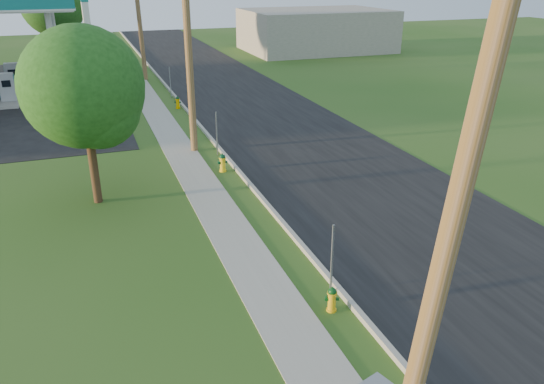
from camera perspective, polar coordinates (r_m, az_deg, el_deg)
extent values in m
cube|color=black|center=(20.41, 10.05, 0.12)|extent=(8.00, 120.00, 0.02)
cube|color=#99978D|center=(18.84, -0.62, -1.28)|extent=(0.15, 120.00, 0.15)
cube|color=gray|center=(18.42, -5.77, -2.20)|extent=(1.50, 120.00, 0.03)
cylinder|color=brown|center=(7.55, 19.09, -2.21)|extent=(1.31, 0.32, 9.48)
cylinder|color=brown|center=(23.85, -9.01, 15.67)|extent=(0.32, 0.32, 9.80)
cylinder|color=brown|center=(41.60, -14.14, 18.07)|extent=(0.49, 0.32, 9.50)
cube|color=gray|center=(13.56, 6.47, -7.32)|extent=(0.05, 0.04, 2.00)
cube|color=gray|center=(23.87, -5.95, 6.25)|extent=(0.05, 0.04, 2.00)
cube|color=gray|center=(35.52, -10.89, 11.48)|extent=(0.05, 0.04, 2.00)
cylinder|color=silver|center=(35.34, -22.36, 13.05)|extent=(0.36, 0.36, 5.50)
cylinder|color=silver|center=(41.88, -22.19, 14.38)|extent=(0.36, 0.36, 5.50)
cube|color=#99978D|center=(37.32, -26.32, 8.65)|extent=(1.20, 3.20, 0.18)
cube|color=#9EA0A3|center=(37.13, -26.58, 10.07)|extent=(0.90, 0.50, 1.70)
cube|color=#106F70|center=(37.13, -26.58, 10.07)|extent=(0.94, 0.40, 1.50)
cube|color=black|center=(36.82, -26.69, 10.37)|extent=(0.50, 0.02, 0.40)
cube|color=#99978D|center=(41.21, -25.86, 9.89)|extent=(1.20, 3.20, 0.18)
cube|color=#9EA0A3|center=(41.04, -26.09, 11.18)|extent=(0.90, 0.50, 1.70)
cube|color=#106F70|center=(41.04, -26.09, 11.18)|extent=(0.94, 0.40, 1.50)
cube|color=black|center=(40.74, -26.18, 11.46)|extent=(0.50, 0.02, 0.40)
cylinder|color=gray|center=(29.24, -18.56, 11.32)|extent=(0.24, 0.24, 5.00)
cube|color=silver|center=(28.82, -19.41, 17.73)|extent=(0.30, 2.00, 2.00)
cube|color=gray|center=(56.51, 4.75, 16.95)|extent=(14.00, 10.00, 4.00)
cylinder|color=#3D2815|center=(19.65, -18.72, 3.29)|extent=(0.30, 0.30, 3.20)
sphere|color=#1B4814|center=(19.00, -19.71, 10.57)|extent=(4.10, 4.10, 4.10)
sphere|color=#1B4814|center=(18.84, -18.21, 8.67)|extent=(2.82, 2.82, 2.82)
cylinder|color=#3D2815|center=(48.98, -21.98, 14.52)|extent=(0.30, 0.30, 3.98)
sphere|color=#1B4814|center=(48.71, -22.56, 18.20)|extent=(5.10, 5.10, 5.10)
sphere|color=#1B4814|center=(48.45, -21.93, 17.32)|extent=(3.50, 3.50, 3.50)
cylinder|color=gold|center=(13.48, 6.40, -12.45)|extent=(0.25, 0.25, 0.05)
cylinder|color=gold|center=(13.34, 6.45, -11.59)|extent=(0.20, 0.20, 0.54)
cylinder|color=gold|center=(13.21, 6.50, -10.75)|extent=(0.25, 0.25, 0.04)
sphere|color=#0A3C13|center=(13.19, 6.50, -10.62)|extent=(0.21, 0.21, 0.21)
cylinder|color=#0A3C13|center=(13.13, 6.52, -10.22)|extent=(0.05, 0.05, 0.05)
cylinder|color=#0A3C13|center=(13.19, 6.48, -11.65)|extent=(0.14, 0.14, 0.10)
cylinder|color=#0A3C13|center=(13.29, 5.91, -11.32)|extent=(0.12, 0.11, 0.08)
cylinder|color=#0A3C13|center=(13.30, 7.02, -11.35)|extent=(0.12, 0.11, 0.08)
cylinder|color=yellow|center=(22.16, -5.30, 2.30)|extent=(0.29, 0.29, 0.06)
cylinder|color=yellow|center=(22.07, -5.33, 2.99)|extent=(0.23, 0.23, 0.63)
cylinder|color=yellow|center=(21.98, -5.35, 3.66)|extent=(0.29, 0.29, 0.04)
sphere|color=#08371B|center=(21.96, -5.36, 3.76)|extent=(0.24, 0.24, 0.24)
cylinder|color=#08371B|center=(21.92, -5.37, 4.07)|extent=(0.05, 0.05, 0.06)
cylinder|color=#08371B|center=(21.91, -5.24, 3.07)|extent=(0.12, 0.13, 0.12)
cylinder|color=#08371B|center=(22.01, -5.71, 3.15)|extent=(0.11, 0.09, 0.09)
cylinder|color=#08371B|center=(22.07, -4.97, 3.24)|extent=(0.11, 0.09, 0.09)
cylinder|color=#EBAE00|center=(32.86, -10.07, 8.89)|extent=(0.28, 0.28, 0.06)
cylinder|color=#EBAE00|center=(32.80, -10.10, 9.36)|extent=(0.22, 0.22, 0.61)
cylinder|color=#EBAE00|center=(32.74, -10.13, 9.80)|extent=(0.28, 0.28, 0.04)
sphere|color=#0D3416|center=(32.73, -10.14, 9.87)|extent=(0.23, 0.23, 0.23)
cylinder|color=#0D3416|center=(32.71, -10.15, 10.08)|extent=(0.05, 0.05, 0.06)
cylinder|color=#0D3416|center=(32.65, -10.16, 9.43)|extent=(0.15, 0.15, 0.11)
cylinder|color=#0D3416|center=(32.81, -10.35, 9.49)|extent=(0.13, 0.12, 0.09)
cylinder|color=#0D3416|center=(32.75, -9.86, 9.50)|extent=(0.13, 0.12, 0.09)
imported|color=silver|center=(38.55, -26.21, 10.07)|extent=(4.71, 2.86, 1.50)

